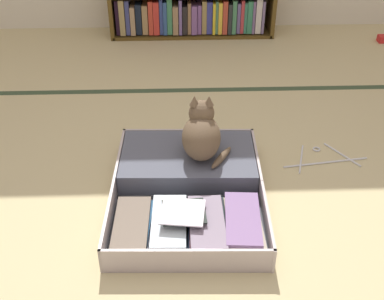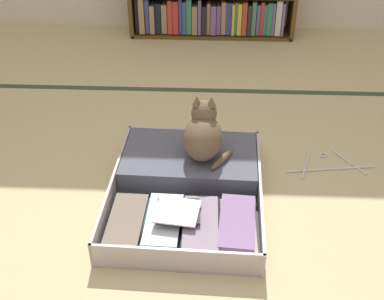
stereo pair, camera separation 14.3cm
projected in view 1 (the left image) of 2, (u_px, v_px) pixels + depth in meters
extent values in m
plane|color=#CABA85|center=(183.00, 236.00, 2.04)|extent=(10.00, 10.00, 0.00)
cube|color=#36492F|center=(179.00, 90.00, 3.09)|extent=(4.80, 0.05, 0.00)
cube|color=#553F18|center=(192.00, 32.00, 3.87)|extent=(1.23, 0.27, 0.02)
cube|color=black|center=(118.00, 14.00, 3.77)|extent=(0.03, 0.23, 0.26)
cube|color=#998452|center=(123.00, 14.00, 3.76)|extent=(0.04, 0.23, 0.27)
cube|color=#3E4481|center=(128.00, 14.00, 3.77)|extent=(0.03, 0.23, 0.26)
cube|color=#9F815E|center=(133.00, 17.00, 3.78)|extent=(0.04, 0.23, 0.22)
cube|color=black|center=(139.00, 15.00, 3.79)|extent=(0.04, 0.23, 0.23)
cube|color=#9B7B4F|center=(146.00, 16.00, 3.79)|extent=(0.04, 0.23, 0.23)
cube|color=#C03A29|center=(151.00, 14.00, 3.78)|extent=(0.03, 0.23, 0.26)
cube|color=red|center=(156.00, 14.00, 3.78)|extent=(0.04, 0.23, 0.25)
cube|color=#34478F|center=(161.00, 13.00, 3.78)|extent=(0.03, 0.23, 0.27)
cube|color=#2D4D82|center=(165.00, 14.00, 3.78)|extent=(0.03, 0.23, 0.25)
cube|color=#3F885A|center=(170.00, 12.00, 3.78)|extent=(0.04, 0.23, 0.28)
cube|color=#967652|center=(175.00, 17.00, 3.79)|extent=(0.04, 0.23, 0.22)
cube|color=slate|center=(180.00, 13.00, 3.77)|extent=(0.02, 0.23, 0.27)
cube|color=black|center=(185.00, 16.00, 3.79)|extent=(0.04, 0.23, 0.22)
cube|color=#97714B|center=(189.00, 14.00, 3.79)|extent=(0.03, 0.23, 0.24)
cube|color=#7A538D|center=(194.00, 16.00, 3.79)|extent=(0.04, 0.23, 0.22)
cube|color=#764F8C|center=(199.00, 15.00, 3.80)|extent=(0.03, 0.23, 0.22)
cube|color=#957E4A|center=(204.00, 13.00, 3.79)|extent=(0.03, 0.23, 0.25)
cube|color=#353A94|center=(209.00, 14.00, 3.80)|extent=(0.04, 0.23, 0.25)
cube|color=gold|center=(213.00, 15.00, 3.79)|extent=(0.02, 0.23, 0.24)
cube|color=#4B8060|center=(216.00, 13.00, 3.79)|extent=(0.02, 0.23, 0.25)
cube|color=yellow|center=(219.00, 14.00, 3.79)|extent=(0.03, 0.23, 0.24)
cube|color=#B2402D|center=(224.00, 14.00, 3.79)|extent=(0.04, 0.23, 0.25)
cube|color=#24292A|center=(229.00, 15.00, 3.79)|extent=(0.03, 0.23, 0.23)
cube|color=#437F57|center=(233.00, 13.00, 3.79)|extent=(0.03, 0.23, 0.26)
cube|color=slate|center=(237.00, 14.00, 3.81)|extent=(0.03, 0.23, 0.23)
cube|color=#B3373E|center=(241.00, 13.00, 3.80)|extent=(0.03, 0.23, 0.26)
cube|color=#33765D|center=(244.00, 14.00, 3.81)|extent=(0.02, 0.23, 0.24)
cube|color=#35815A|center=(248.00, 13.00, 3.80)|extent=(0.04, 0.23, 0.25)
cube|color=slate|center=(252.00, 13.00, 3.80)|extent=(0.02, 0.23, 0.25)
cube|color=silver|center=(257.00, 12.00, 3.80)|extent=(0.04, 0.23, 0.27)
cube|color=slate|center=(261.00, 13.00, 3.80)|extent=(0.02, 0.23, 0.25)
cube|color=#BBAEAD|center=(188.00, 233.00, 2.05)|extent=(0.68, 0.44, 0.01)
cube|color=#BBAEAD|center=(187.00, 261.00, 1.85)|extent=(0.67, 0.03, 0.12)
cube|color=#BBAEAD|center=(108.00, 223.00, 2.02)|extent=(0.03, 0.42, 0.12)
cube|color=#BBAEAD|center=(267.00, 223.00, 2.02)|extent=(0.03, 0.42, 0.12)
cube|color=#4F5054|center=(188.00, 231.00, 2.04)|extent=(0.66, 0.42, 0.01)
cube|color=#BBAEAD|center=(188.00, 172.00, 2.39)|extent=(0.68, 0.44, 0.01)
cube|color=#BBAEAD|center=(188.00, 139.00, 2.53)|extent=(0.67, 0.03, 0.12)
cube|color=#BBAEAD|center=(120.00, 163.00, 2.36)|extent=(0.03, 0.42, 0.12)
cube|color=#BBAEAD|center=(256.00, 163.00, 2.36)|extent=(0.03, 0.42, 0.12)
cube|color=#4F5054|center=(188.00, 170.00, 2.39)|extent=(0.66, 0.42, 0.01)
cylinder|color=black|center=(188.00, 198.00, 2.21)|extent=(0.65, 0.04, 0.02)
cube|color=silver|center=(133.00, 230.00, 2.03)|extent=(0.16, 0.36, 0.01)
cube|color=#295077|center=(133.00, 225.00, 2.03)|extent=(0.17, 0.31, 0.02)
cube|color=#7B6C5C|center=(131.00, 224.00, 2.02)|extent=(0.15, 0.33, 0.02)
cube|color=#9B7A9E|center=(169.00, 229.00, 2.04)|extent=(0.15, 0.30, 0.02)
cube|color=#1C2231|center=(169.00, 228.00, 2.02)|extent=(0.15, 0.31, 0.01)
cube|color=silver|center=(169.00, 222.00, 2.02)|extent=(0.15, 0.32, 0.02)
cube|color=#354E74|center=(205.00, 229.00, 2.03)|extent=(0.15, 0.31, 0.02)
cube|color=#202B2D|center=(208.00, 226.00, 2.02)|extent=(0.16, 0.37, 0.01)
cube|color=#2F1C23|center=(207.00, 224.00, 2.01)|extent=(0.15, 0.32, 0.01)
cube|color=gray|center=(207.00, 221.00, 2.00)|extent=(0.15, 0.32, 0.02)
cube|color=navy|center=(244.00, 227.00, 2.04)|extent=(0.16, 0.35, 0.02)
cube|color=slate|center=(244.00, 224.00, 2.03)|extent=(0.16, 0.36, 0.02)
cube|color=#B2A78D|center=(244.00, 223.00, 2.01)|extent=(0.15, 0.32, 0.01)
cube|color=#8A699B|center=(243.00, 219.00, 2.01)|extent=(0.17, 0.33, 0.02)
cube|color=white|center=(182.00, 212.00, 2.00)|extent=(0.20, 0.18, 0.01)
cube|color=black|center=(184.00, 212.00, 2.01)|extent=(0.19, 0.17, 0.01)
cube|color=#535765|center=(188.00, 162.00, 2.36)|extent=(0.65, 0.41, 0.11)
cylinder|color=black|center=(153.00, 141.00, 2.52)|extent=(0.02, 0.02, 0.11)
cylinder|color=black|center=(224.00, 141.00, 2.52)|extent=(0.02, 0.02, 0.11)
cube|color=red|center=(132.00, 266.00, 1.88)|extent=(0.04, 0.00, 0.02)
cube|color=white|center=(198.00, 262.00, 1.86)|extent=(0.03, 0.00, 0.03)
ellipsoid|color=brown|center=(201.00, 137.00, 2.25)|extent=(0.19, 0.26, 0.20)
ellipsoid|color=brown|center=(201.00, 137.00, 2.34)|extent=(0.13, 0.09, 0.11)
sphere|color=brown|center=(202.00, 113.00, 2.25)|extent=(0.12, 0.12, 0.12)
cone|color=brown|center=(209.00, 101.00, 2.20)|extent=(0.05, 0.05, 0.05)
cone|color=brown|center=(194.00, 101.00, 2.20)|extent=(0.05, 0.05, 0.05)
sphere|color=gold|center=(206.00, 106.00, 2.28)|extent=(0.02, 0.02, 0.02)
sphere|color=gold|center=(197.00, 106.00, 2.28)|extent=(0.02, 0.02, 0.02)
ellipsoid|color=brown|center=(221.00, 158.00, 2.26)|extent=(0.13, 0.18, 0.03)
cylinder|color=silver|center=(326.00, 163.00, 2.46)|extent=(0.44, 0.07, 0.01)
cylinder|color=silver|center=(301.00, 159.00, 2.48)|extent=(0.08, 0.24, 0.01)
cylinder|color=silver|center=(342.00, 155.00, 2.51)|extent=(0.14, 0.21, 0.01)
torus|color=silver|center=(317.00, 149.00, 2.55)|extent=(0.05, 0.05, 0.01)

